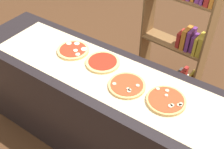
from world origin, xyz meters
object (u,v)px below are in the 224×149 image
Objects in this scene: pizza_mozzarella_0 at (73,50)px; pizza_plain_1 at (103,62)px; pizza_mushroom_3 at (166,100)px; bookshelf at (185,28)px; pizza_mushroom_2 at (127,85)px.

pizza_mozzarella_0 reaches higher than pizza_plain_1.
pizza_mushroom_3 is at bearing -5.43° from pizza_mozzarella_0.
bookshelf is at bearing 76.68° from pizza_plain_1.
pizza_plain_1 is at bearing 158.49° from pizza_mushroom_2.
pizza_plain_1 is at bearing -103.32° from bookshelf.
bookshelf is at bearing 63.39° from pizza_mozzarella_0.
pizza_mushroom_2 is at bearing -10.28° from pizza_mozzarella_0.
pizza_mushroom_2 reaches higher than pizza_plain_1.
pizza_mozzarella_0 is 0.98× the size of pizza_plain_1.
pizza_mozzarella_0 is 0.16× the size of bookshelf.
bookshelf reaches higher than pizza_mozzarella_0.
pizza_mushroom_3 is at bearing -8.99° from pizza_plain_1.
pizza_mushroom_3 is (0.28, 0.02, 0.00)m from pizza_mushroom_2.
pizza_mushroom_3 reaches higher than pizza_mushroom_2.
pizza_plain_1 is at bearing 171.01° from pizza_mushroom_3.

